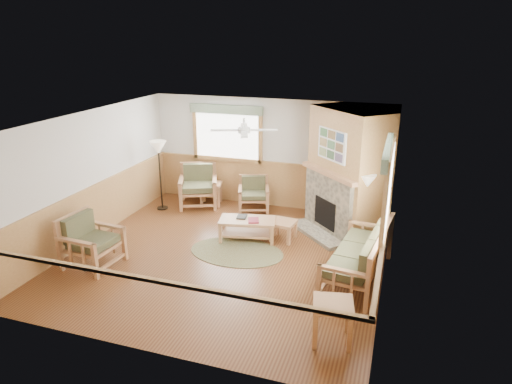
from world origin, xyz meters
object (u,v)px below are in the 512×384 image
(footstool, at_px, (283,230))
(armchair_back_right, at_px, (254,194))
(armchair_left, at_px, (92,241))
(end_table_chairs, at_px, (211,194))
(end_table_sofa, at_px, (332,322))
(floor_lamp_left, at_px, (160,175))
(coffee_table, at_px, (247,229))
(armchair_back_left, at_px, (198,186))
(floor_lamp_right, at_px, (364,211))
(sofa, at_px, (358,254))

(footstool, bearing_deg, armchair_back_right, 128.22)
(armchair_left, distance_m, end_table_chairs, 3.77)
(armchair_left, bearing_deg, end_table_sofa, -95.93)
(end_table_chairs, relative_size, floor_lamp_left, 0.33)
(coffee_table, relative_size, end_table_chairs, 2.02)
(armchair_back_left, bearing_deg, end_table_chairs, 2.96)
(armchair_back_left, distance_m, floor_lamp_right, 4.37)
(armchair_left, bearing_deg, end_table_chairs, -8.19)
(armchair_back_right, distance_m, coffee_table, 1.76)
(floor_lamp_left, bearing_deg, armchair_back_left, 33.83)
(sofa, distance_m, armchair_back_left, 4.92)
(armchair_left, relative_size, floor_lamp_left, 0.57)
(end_table_sofa, xyz_separation_m, floor_lamp_right, (0.10, 3.24, 0.47))
(armchair_left, bearing_deg, armchair_back_right, -23.74)
(coffee_table, xyz_separation_m, footstool, (0.72, 0.24, -0.02))
(floor_lamp_left, bearing_deg, end_table_chairs, 31.74)
(floor_lamp_right, bearing_deg, armchair_left, -153.17)
(armchair_back_left, height_order, armchair_back_right, armchair_back_left)
(end_table_sofa, relative_size, footstool, 1.30)
(floor_lamp_right, bearing_deg, floor_lamp_left, 172.89)
(sofa, height_order, end_table_chairs, sofa)
(armchair_back_right, height_order, end_table_sofa, armchair_back_right)
(floor_lamp_left, bearing_deg, floor_lamp_right, -7.11)
(sofa, distance_m, armchair_left, 4.89)
(footstool, bearing_deg, armchair_left, -144.68)
(sofa, relative_size, floor_lamp_left, 1.20)
(armchair_back_right, relative_size, end_table_chairs, 1.41)
(coffee_table, relative_size, footstool, 2.42)
(floor_lamp_left, bearing_deg, armchair_back_right, 16.53)
(floor_lamp_right, bearing_deg, sofa, -88.34)
(armchair_back_right, xyz_separation_m, floor_lamp_right, (2.78, -1.27, 0.37))
(sofa, relative_size, armchair_back_left, 2.03)
(armchair_back_right, distance_m, end_table_sofa, 5.25)
(armchair_back_left, xyz_separation_m, coffee_table, (1.86, -1.56, -0.28))
(sofa, bearing_deg, end_table_sofa, 2.92)
(end_table_chairs, bearing_deg, footstool, -32.51)
(armchair_left, height_order, floor_lamp_right, floor_lamp_right)
(armchair_back_left, xyz_separation_m, footstool, (2.59, -1.32, -0.30))
(armchair_left, bearing_deg, armchair_back_left, -4.14)
(armchair_back_left, relative_size, footstool, 2.13)
(armchair_back_left, height_order, end_table_chairs, armchair_back_left)
(floor_lamp_right, bearing_deg, footstool, -173.34)
(end_table_chairs, xyz_separation_m, floor_lamp_right, (3.92, -1.27, 0.49))
(armchair_back_right, xyz_separation_m, end_table_sofa, (2.68, -4.52, -0.10))
(footstool, bearing_deg, floor_lamp_left, 166.40)
(coffee_table, relative_size, floor_lamp_left, 0.67)
(sofa, relative_size, end_table_chairs, 3.61)
(coffee_table, bearing_deg, sofa, -32.73)
(sofa, relative_size, floor_lamp_right, 1.34)
(sofa, xyz_separation_m, armchair_left, (-4.78, -1.05, 0.02))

